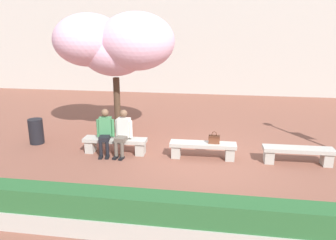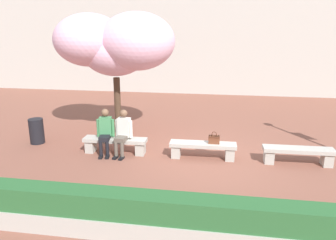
{
  "view_description": "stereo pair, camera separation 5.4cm",
  "coord_description": "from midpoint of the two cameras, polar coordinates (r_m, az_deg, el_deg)",
  "views": [
    {
      "loc": [
        0.34,
        -8.48,
        3.48
      ],
      "look_at": [
        -1.0,
        0.2,
        1.0
      ],
      "focal_mm": 35.0,
      "sensor_mm": 36.0,
      "label": 1
    },
    {
      "loc": [
        0.39,
        -8.47,
        3.48
      ],
      "look_at": [
        -1.0,
        0.2,
        1.0
      ],
      "focal_mm": 35.0,
      "sensor_mm": 36.0,
      "label": 2
    }
  ],
  "objects": [
    {
      "name": "planter_hedge_foreground",
      "position": [
        5.71,
        4.18,
        -17.06
      ],
      "size": [
        9.76,
        0.5,
        0.8
      ],
      "color": "#ADA89E",
      "rests_on": "ground"
    },
    {
      "name": "ground_plane",
      "position": [
        9.17,
        6.19,
        -6.63
      ],
      "size": [
        100.0,
        100.0,
        0.0
      ],
      "primitive_type": "plane",
      "color": "brown"
    },
    {
      "name": "person_seated_right",
      "position": [
        9.25,
        -7.69,
        -1.89
      ],
      "size": [
        0.51,
        0.71,
        1.29
      ],
      "color": "black",
      "rests_on": "ground"
    },
    {
      "name": "trash_bin",
      "position": [
        10.95,
        -21.78,
        -1.8
      ],
      "size": [
        0.44,
        0.44,
        0.78
      ],
      "primitive_type": "cylinder",
      "color": "black",
      "rests_on": "ground"
    },
    {
      "name": "stone_bench_center",
      "position": [
        9.3,
        21.88,
        -5.39
      ],
      "size": [
        1.82,
        0.46,
        0.45
      ],
      "color": "#ADA89E",
      "rests_on": "ground"
    },
    {
      "name": "handbag",
      "position": [
        8.96,
        8.19,
        -3.28
      ],
      "size": [
        0.3,
        0.15,
        0.34
      ],
      "color": "brown",
      "rests_on": "stone_bench_near_west"
    },
    {
      "name": "cherry_tree_main",
      "position": [
        10.77,
        -9.18,
        12.95
      ],
      "size": [
        3.87,
        2.44,
        3.98
      ],
      "color": "#473323",
      "rests_on": "ground"
    },
    {
      "name": "stone_bench_west_end",
      "position": [
        9.5,
        -9.02,
        -3.98
      ],
      "size": [
        1.82,
        0.46,
        0.45
      ],
      "color": "#ADA89E",
      "rests_on": "ground"
    },
    {
      "name": "stone_bench_near_west",
      "position": [
        9.06,
        6.25,
        -4.86
      ],
      "size": [
        1.82,
        0.46,
        0.45
      ],
      "color": "#ADA89E",
      "rests_on": "ground"
    },
    {
      "name": "person_seated_left",
      "position": [
        9.41,
        -10.72,
        -1.72
      ],
      "size": [
        0.5,
        0.72,
        1.29
      ],
      "color": "black",
      "rests_on": "ground"
    }
  ]
}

